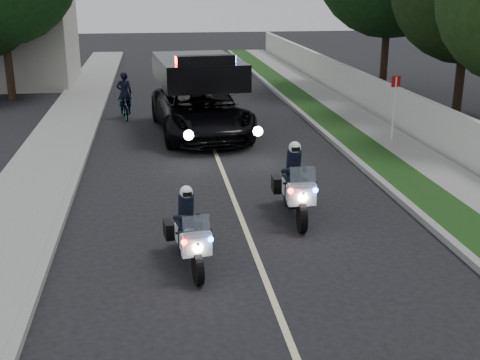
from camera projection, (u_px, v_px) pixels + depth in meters
name	position (u px, v px, depth m)	size (l,w,h in m)	color
ground	(288.00, 337.00, 9.50)	(120.00, 120.00, 0.00)	black
curb_right	(347.00, 153.00, 19.44)	(0.20, 60.00, 0.15)	gray
grass_verge	(368.00, 152.00, 19.54)	(1.20, 60.00, 0.16)	#193814
sidewalk_right	(407.00, 150.00, 19.71)	(1.40, 60.00, 0.16)	gray
property_wall	(439.00, 129.00, 19.64)	(0.22, 60.00, 1.50)	beige
curb_left	(82.00, 163.00, 18.34)	(0.20, 60.00, 0.15)	gray
sidewalk_left	(44.00, 164.00, 18.19)	(2.00, 60.00, 0.16)	gray
lane_marking	(218.00, 160.00, 18.91)	(0.12, 50.00, 0.01)	#BFB78C
police_moto_left	(190.00, 265.00, 11.89)	(0.65, 1.87, 1.59)	white
police_moto_right	(294.00, 217.00, 14.33)	(0.73, 2.10, 1.78)	white
police_suv	(201.00, 134.00, 22.15)	(2.98, 6.45, 3.13)	black
bicycle	(126.00, 119.00, 24.62)	(0.56, 1.60, 0.84)	black
cyclist	(126.00, 119.00, 24.62)	(0.60, 0.40, 1.65)	black
sign_post	(391.00, 144.00, 20.76)	(0.37, 0.37, 2.37)	#B7130D
tree_right_c	(455.00, 117.00, 24.94)	(5.92, 5.92, 9.87)	black
tree_right_d	(382.00, 91.00, 30.72)	(7.23, 7.23, 12.05)	#153A13
tree_left_near	(13.00, 100.00, 28.51)	(6.91, 6.91, 11.52)	#164115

